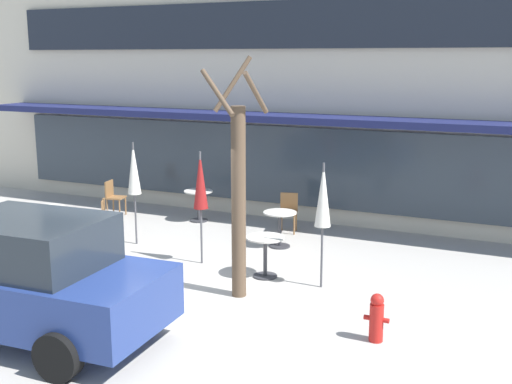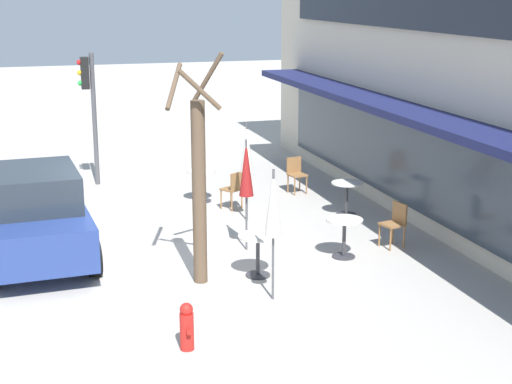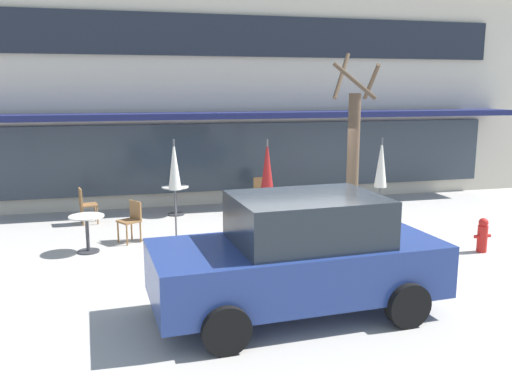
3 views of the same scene
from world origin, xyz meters
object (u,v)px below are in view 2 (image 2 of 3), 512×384
cafe_table_streetside (258,248)px  traffic_light_pole (89,97)px  cafe_table_by_tree (347,193)px  cafe_chair_1 (234,187)px  fire_hydrant (187,326)px  street_tree (199,184)px  cafe_chair_2 (395,221)px  cafe_table_mid_patio (202,181)px  patio_umbrella_corner_open (273,204)px  parked_sedan (34,214)px  cafe_table_near_wall (344,231)px  patio_umbrella_green_folded (247,148)px  patio_umbrella_cream_folded (246,169)px  cafe_chair_0 (296,172)px

cafe_table_streetside → traffic_light_pole: traffic_light_pole is taller
cafe_table_by_tree → cafe_chair_1: bearing=-117.2°
cafe_table_streetside → fire_hydrant: 3.11m
street_tree → cafe_table_by_tree: bearing=127.4°
cafe_chair_2 → fire_hydrant: 5.90m
cafe_table_mid_patio → patio_umbrella_corner_open: bearing=-2.2°
parked_sedan → fire_hydrant: 5.01m
cafe_table_by_tree → cafe_chair_2: size_ratio=0.85×
cafe_table_near_wall → patio_umbrella_corner_open: size_ratio=0.35×
cafe_table_mid_patio → traffic_light_pole: (-2.46, -2.33, 1.78)m
patio_umbrella_green_folded → traffic_light_pole: size_ratio=0.65×
cafe_table_by_tree → fire_hydrant: 7.46m
traffic_light_pole → patio_umbrella_green_folded: bearing=34.2°
patio_umbrella_cream_folded → cafe_chair_1: 3.13m
cafe_chair_1 → street_tree: (4.30, -1.77, 1.24)m
street_tree → cafe_table_mid_patio: bearing=166.9°
cafe_table_mid_patio → cafe_chair_1: 1.05m
cafe_table_mid_patio → fire_hydrant: (7.74, -1.98, -0.16)m
cafe_chair_1 → fire_hydrant: size_ratio=1.26×
cafe_chair_1 → parked_sedan: size_ratio=0.21×
cafe_chair_0 → fire_hydrant: 9.05m
cafe_table_by_tree → cafe_chair_2: bearing=0.8°
cafe_table_streetside → cafe_table_mid_patio: size_ratio=1.00×
cafe_chair_1 → cafe_chair_2: (3.53, 2.34, 0.00)m
cafe_table_near_wall → cafe_table_by_tree: same height
patio_umbrella_green_folded → cafe_chair_1: patio_umbrella_green_folded is taller
cafe_table_streetside → cafe_chair_0: 5.97m
patio_umbrella_green_folded → cafe_chair_1: bearing=-177.4°
parked_sedan → fire_hydrant: parked_sedan is taller
patio_umbrella_green_folded → patio_umbrella_cream_folded: same height
cafe_chair_2 → fire_hydrant: cafe_chair_2 is taller
cafe_table_streetside → cafe_chair_1: (-4.32, 0.73, 0.01)m
cafe_table_mid_patio → cafe_chair_1: (0.90, 0.56, 0.01)m
patio_umbrella_corner_open → cafe_chair_0: bearing=157.4°
cafe_chair_0 → street_tree: (5.35, -3.66, 1.24)m
cafe_table_near_wall → parked_sedan: bearing=-105.6°
cafe_table_streetside → cafe_table_by_tree: same height
cafe_table_by_tree → patio_umbrella_cream_folded: 3.48m
cafe_chair_2 → traffic_light_pole: traffic_light_pole is taller
cafe_table_mid_patio → fire_hydrant: bearing=-14.4°
patio_umbrella_corner_open → cafe_table_by_tree: bearing=143.7°
patio_umbrella_green_folded → parked_sedan: 4.76m
parked_sedan → cafe_table_near_wall: bearing=74.4°
cafe_chair_1 → traffic_light_pole: size_ratio=0.26×
parked_sedan → traffic_light_pole: size_ratio=1.26×
parked_sedan → fire_hydrant: bearing=22.9°
patio_umbrella_corner_open → traffic_light_pole: size_ratio=0.65×
cafe_table_streetside → cafe_chair_0: (-5.37, 2.62, 0.01)m
cafe_table_near_wall → patio_umbrella_green_folded: size_ratio=0.35×
cafe_table_streetside → cafe_chair_0: bearing=154.0°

